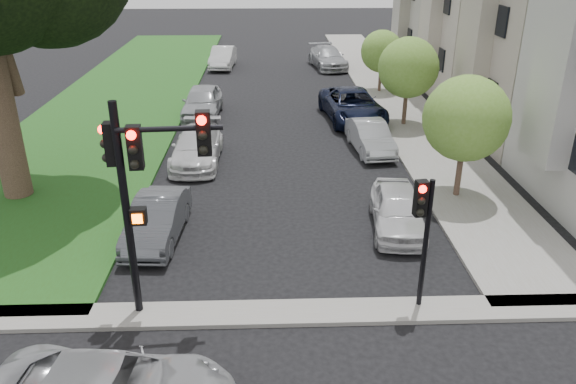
{
  "coord_description": "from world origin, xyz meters",
  "views": [
    {
      "loc": [
        -0.5,
        -9.44,
        8.52
      ],
      "look_at": [
        0.0,
        5.0,
        2.0
      ],
      "focal_mm": 35.0,
      "sensor_mm": 36.0,
      "label": 1
    }
  ],
  "objects_px": {
    "car_parked_7": "(202,102)",
    "car_parked_0": "(398,210)",
    "car_parked_5": "(157,220)",
    "small_tree_b": "(408,68)",
    "car_parked_2": "(353,106)",
    "car_parked_6": "(197,147)",
    "traffic_signal_secondary": "(423,222)",
    "car_parked_1": "(370,137)",
    "small_tree_a": "(466,119)",
    "traffic_signal_main": "(141,174)",
    "car_parked_4": "(328,58)",
    "car_parked_9": "(223,57)",
    "small_tree_c": "(382,51)"
  },
  "relations": [
    {
      "from": "car_parked_7",
      "to": "car_parked_0",
      "type": "bearing_deg",
      "value": -58.52
    },
    {
      "from": "car_parked_5",
      "to": "car_parked_7",
      "type": "xyz_separation_m",
      "value": [
        0.01,
        13.22,
        0.13
      ]
    },
    {
      "from": "small_tree_b",
      "to": "car_parked_2",
      "type": "bearing_deg",
      "value": 158.33
    },
    {
      "from": "car_parked_2",
      "to": "car_parked_6",
      "type": "height_order",
      "value": "car_parked_2"
    },
    {
      "from": "traffic_signal_secondary",
      "to": "car_parked_1",
      "type": "xyz_separation_m",
      "value": [
        0.81,
        11.51,
        -1.8
      ]
    },
    {
      "from": "car_parked_0",
      "to": "car_parked_2",
      "type": "height_order",
      "value": "car_parked_2"
    },
    {
      "from": "small_tree_a",
      "to": "traffic_signal_main",
      "type": "distance_m",
      "value": 11.61
    },
    {
      "from": "traffic_signal_main",
      "to": "car_parked_7",
      "type": "bearing_deg",
      "value": 92.06
    },
    {
      "from": "small_tree_b",
      "to": "car_parked_5",
      "type": "distance_m",
      "value": 15.35
    },
    {
      "from": "traffic_signal_main",
      "to": "car_parked_6",
      "type": "xyz_separation_m",
      "value": [
        -0.13,
        10.37,
        -3.06
      ]
    },
    {
      "from": "car_parked_4",
      "to": "small_tree_b",
      "type": "bearing_deg",
      "value": -88.74
    },
    {
      "from": "car_parked_4",
      "to": "car_parked_5",
      "type": "distance_m",
      "value": 26.39
    },
    {
      "from": "small_tree_a",
      "to": "car_parked_5",
      "type": "xyz_separation_m",
      "value": [
        -10.2,
        -2.7,
        -2.29
      ]
    },
    {
      "from": "car_parked_6",
      "to": "car_parked_0",
      "type": "bearing_deg",
      "value": -40.52
    },
    {
      "from": "car_parked_2",
      "to": "small_tree_b",
      "type": "bearing_deg",
      "value": -28.04
    },
    {
      "from": "car_parked_9",
      "to": "car_parked_4",
      "type": "bearing_deg",
      "value": 0.97
    },
    {
      "from": "car_parked_5",
      "to": "car_parked_6",
      "type": "distance_m",
      "value": 6.57
    },
    {
      "from": "traffic_signal_main",
      "to": "car_parked_0",
      "type": "distance_m",
      "value": 8.66
    },
    {
      "from": "traffic_signal_main",
      "to": "car_parked_5",
      "type": "distance_m",
      "value": 4.94
    },
    {
      "from": "small_tree_b",
      "to": "car_parked_0",
      "type": "bearing_deg",
      "value": -103.78
    },
    {
      "from": "small_tree_b",
      "to": "car_parked_0",
      "type": "height_order",
      "value": "small_tree_b"
    },
    {
      "from": "car_parked_0",
      "to": "car_parked_5",
      "type": "bearing_deg",
      "value": -170.78
    },
    {
      "from": "traffic_signal_main",
      "to": "car_parked_4",
      "type": "xyz_separation_m",
      "value": [
        7.15,
        29.03,
        -3.0
      ]
    },
    {
      "from": "car_parked_2",
      "to": "car_parked_9",
      "type": "bearing_deg",
      "value": 113.11
    },
    {
      "from": "traffic_signal_secondary",
      "to": "car_parked_6",
      "type": "height_order",
      "value": "traffic_signal_secondary"
    },
    {
      "from": "small_tree_a",
      "to": "car_parked_4",
      "type": "bearing_deg",
      "value": 96.15
    },
    {
      "from": "small_tree_c",
      "to": "car_parked_1",
      "type": "distance_m",
      "value": 10.68
    },
    {
      "from": "small_tree_b",
      "to": "small_tree_c",
      "type": "relative_size",
      "value": 1.17
    },
    {
      "from": "car_parked_0",
      "to": "car_parked_5",
      "type": "distance_m",
      "value": 7.55
    },
    {
      "from": "traffic_signal_main",
      "to": "car_parked_6",
      "type": "bearing_deg",
      "value": 90.73
    },
    {
      "from": "small_tree_a",
      "to": "small_tree_c",
      "type": "distance_m",
      "value": 15.22
    },
    {
      "from": "car_parked_0",
      "to": "small_tree_b",
      "type": "bearing_deg",
      "value": 82.37
    },
    {
      "from": "traffic_signal_secondary",
      "to": "car_parked_2",
      "type": "bearing_deg",
      "value": 87.64
    },
    {
      "from": "small_tree_b",
      "to": "traffic_signal_main",
      "type": "height_order",
      "value": "traffic_signal_main"
    },
    {
      "from": "small_tree_c",
      "to": "small_tree_a",
      "type": "bearing_deg",
      "value": -90.0
    },
    {
      "from": "car_parked_2",
      "to": "car_parked_9",
      "type": "distance_m",
      "value": 15.35
    },
    {
      "from": "small_tree_c",
      "to": "car_parked_2",
      "type": "bearing_deg",
      "value": -113.27
    },
    {
      "from": "car_parked_1",
      "to": "small_tree_c",
      "type": "bearing_deg",
      "value": 71.52
    },
    {
      "from": "traffic_signal_secondary",
      "to": "car_parked_5",
      "type": "xyz_separation_m",
      "value": [
        -7.09,
        3.86,
        -1.79
      ]
    },
    {
      "from": "small_tree_c",
      "to": "traffic_signal_main",
      "type": "xyz_separation_m",
      "value": [
        -9.57,
        -21.73,
        1.27
      ]
    },
    {
      "from": "small_tree_c",
      "to": "car_parked_4",
      "type": "bearing_deg",
      "value": 108.37
    },
    {
      "from": "small_tree_c",
      "to": "car_parked_2",
      "type": "height_order",
      "value": "small_tree_c"
    },
    {
      "from": "small_tree_c",
      "to": "traffic_signal_secondary",
      "type": "bearing_deg",
      "value": -98.13
    },
    {
      "from": "car_parked_1",
      "to": "car_parked_9",
      "type": "distance_m",
      "value": 19.51
    },
    {
      "from": "car_parked_5",
      "to": "car_parked_2",
      "type": "bearing_deg",
      "value": 61.19
    },
    {
      "from": "car_parked_2",
      "to": "car_parked_9",
      "type": "height_order",
      "value": "car_parked_2"
    },
    {
      "from": "car_parked_5",
      "to": "car_parked_4",
      "type": "bearing_deg",
      "value": 76.43
    },
    {
      "from": "small_tree_a",
      "to": "car_parked_7",
      "type": "xyz_separation_m",
      "value": [
        -10.19,
        10.51,
        -2.15
      ]
    },
    {
      "from": "car_parked_6",
      "to": "car_parked_9",
      "type": "relative_size",
      "value": 1.07
    },
    {
      "from": "small_tree_c",
      "to": "car_parked_6",
      "type": "relative_size",
      "value": 0.79
    }
  ]
}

